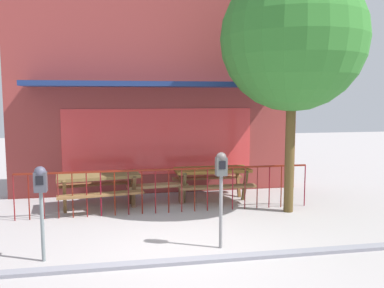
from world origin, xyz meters
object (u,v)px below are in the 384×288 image
picnic_table_right (212,175)px  street_tree (293,39)px  picnic_table_left (99,181)px  patio_bench (158,190)px  parking_meter_near (221,175)px  parking_meter_far (41,188)px

picnic_table_right → street_tree: 3.63m
picnic_table_left → picnic_table_right: bearing=6.0°
patio_bench → street_tree: (2.75, -1.10, 3.34)m
picnic_table_left → parking_meter_near: 3.59m
parking_meter_near → picnic_table_right: bearing=79.3°
patio_bench → parking_meter_far: parking_meter_far is taller
picnic_table_left → parking_meter_far: 3.02m
street_tree → parking_meter_near: bearing=-137.5°
patio_bench → parking_meter_near: parking_meter_near is taller
parking_meter_far → street_tree: bearing=21.3°
patio_bench → parking_meter_near: 3.15m
patio_bench → parking_meter_far: (-2.03, -2.97, 0.78)m
street_tree → patio_bench: bearing=158.2°
picnic_table_left → parking_meter_far: parking_meter_far is taller
patio_bench → parking_meter_near: size_ratio=0.89×
patio_bench → parking_meter_far: 3.68m
patio_bench → parking_meter_far: size_ratio=0.97×
picnic_table_right → parking_meter_near: bearing=-100.7°
picnic_table_right → street_tree: bearing=-42.8°
picnic_table_left → parking_meter_far: size_ratio=1.34×
picnic_table_right → patio_bench: 1.39m
parking_meter_near → parking_meter_far: (-2.79, -0.04, -0.11)m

